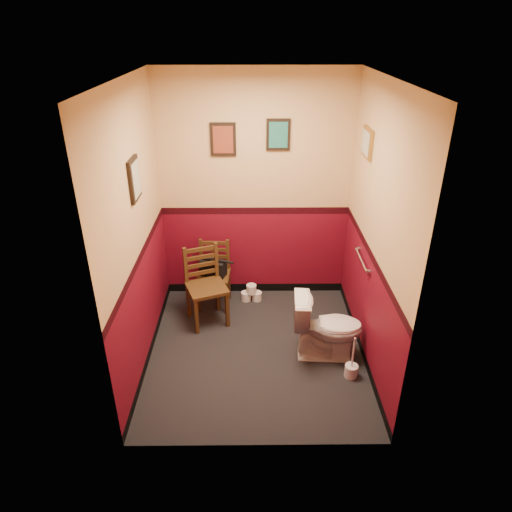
# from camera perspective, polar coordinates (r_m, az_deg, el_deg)

# --- Properties ---
(floor) EXTENTS (2.20, 2.40, 0.00)m
(floor) POSITION_cam_1_polar(r_m,az_deg,el_deg) (4.91, 0.03, -11.77)
(floor) COLOR black
(floor) RESTS_ON ground
(ceiling) EXTENTS (2.20, 2.40, 0.00)m
(ceiling) POSITION_cam_1_polar(r_m,az_deg,el_deg) (3.83, 0.04, 21.34)
(ceiling) COLOR silver
(ceiling) RESTS_ON ground
(wall_back) EXTENTS (2.20, 0.00, 2.70)m
(wall_back) POSITION_cam_1_polar(r_m,az_deg,el_deg) (5.31, -0.09, 8.10)
(wall_back) COLOR #5C0919
(wall_back) RESTS_ON ground
(wall_front) EXTENTS (2.20, 0.00, 2.70)m
(wall_front) POSITION_cam_1_polar(r_m,az_deg,el_deg) (3.15, 0.24, -6.52)
(wall_front) COLOR #5C0919
(wall_front) RESTS_ON ground
(wall_left) EXTENTS (0.00, 2.40, 2.70)m
(wall_left) POSITION_cam_1_polar(r_m,az_deg,el_deg) (4.33, -14.71, 2.53)
(wall_left) COLOR #5C0919
(wall_left) RESTS_ON ground
(wall_right) EXTENTS (0.00, 2.40, 2.70)m
(wall_right) POSITION_cam_1_polar(r_m,az_deg,el_deg) (4.35, 14.71, 2.64)
(wall_right) COLOR #5C0919
(wall_right) RESTS_ON ground
(grab_bar) EXTENTS (0.05, 0.56, 0.06)m
(grab_bar) POSITION_cam_1_polar(r_m,az_deg,el_deg) (4.73, 13.07, -0.48)
(grab_bar) COLOR silver
(grab_bar) RESTS_ON wall_right
(framed_print_back_a) EXTENTS (0.28, 0.04, 0.36)m
(framed_print_back_a) POSITION_cam_1_polar(r_m,az_deg,el_deg) (5.13, -4.14, 14.33)
(framed_print_back_a) COLOR black
(framed_print_back_a) RESTS_ON wall_back
(framed_print_back_b) EXTENTS (0.26, 0.04, 0.34)m
(framed_print_back_b) POSITION_cam_1_polar(r_m,az_deg,el_deg) (5.12, 2.80, 14.91)
(framed_print_back_b) COLOR black
(framed_print_back_b) RESTS_ON wall_back
(framed_print_left) EXTENTS (0.04, 0.30, 0.38)m
(framed_print_left) POSITION_cam_1_polar(r_m,az_deg,el_deg) (4.24, -14.94, 9.25)
(framed_print_left) COLOR black
(framed_print_left) RESTS_ON wall_left
(framed_print_right) EXTENTS (0.04, 0.34, 0.28)m
(framed_print_right) POSITION_cam_1_polar(r_m,az_deg,el_deg) (4.67, 13.72, 13.60)
(framed_print_right) COLOR olive
(framed_print_right) RESTS_ON wall_right
(toilet) EXTENTS (0.73, 0.44, 0.69)m
(toilet) POSITION_cam_1_polar(r_m,az_deg,el_deg) (4.71, 8.93, -8.82)
(toilet) COLOR white
(toilet) RESTS_ON floor
(toilet_brush) EXTENTS (0.13, 0.13, 0.46)m
(toilet_brush) POSITION_cam_1_polar(r_m,az_deg,el_deg) (4.67, 11.81, -13.79)
(toilet_brush) COLOR silver
(toilet_brush) RESTS_ON floor
(chair_left) EXTENTS (0.54, 0.54, 0.89)m
(chair_left) POSITION_cam_1_polar(r_m,az_deg,el_deg) (5.16, -6.32, -3.75)
(chair_left) COLOR #482F15
(chair_left) RESTS_ON floor
(chair_right) EXTENTS (0.40, 0.40, 0.81)m
(chair_right) POSITION_cam_1_polar(r_m,az_deg,el_deg) (5.47, -5.29, -2.32)
(chair_right) COLOR #482F15
(chair_right) RESTS_ON floor
(handbag) EXTENTS (0.33, 0.24, 0.22)m
(handbag) POSITION_cam_1_polar(r_m,az_deg,el_deg) (5.38, -5.39, -1.48)
(handbag) COLOR black
(handbag) RESTS_ON chair_right
(tp_stack) EXTENTS (0.26, 0.13, 0.22)m
(tp_stack) POSITION_cam_1_polar(r_m,az_deg,el_deg) (5.66, -0.58, -4.74)
(tp_stack) COLOR silver
(tp_stack) RESTS_ON floor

